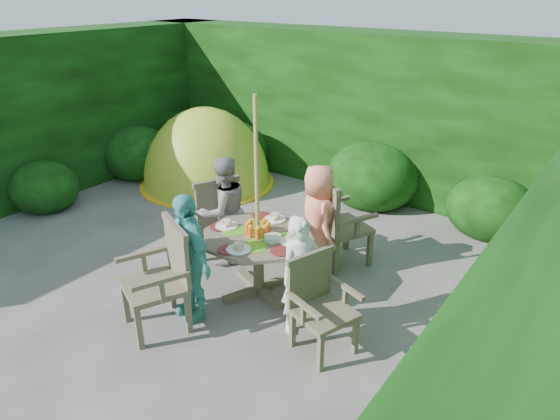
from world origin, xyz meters
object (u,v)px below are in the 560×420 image
Objects in this scene: garden_chair_back at (336,222)px; parasol_pole at (257,201)px; garden_chair_left at (213,214)px; child_left at (224,211)px; child_right at (301,276)px; child_back at (318,220)px; patio_table at (258,244)px; dome_tent at (207,183)px; garden_chair_right at (319,303)px; child_front at (189,257)px; garden_chair_front at (162,276)px.

parasol_pole is at bearing 95.95° from garden_chair_back.
garden_chair_left is 0.32m from child_left.
child_right is 0.91× the size of child_back.
child_back is at bearing 69.63° from patio_table.
child_back reaches higher than dome_tent.
child_back is at bearing 51.96° from garden_chair_right.
dome_tent is at bearing -109.76° from garden_chair_left.
parasol_pole is 0.91m from child_back.
child_right is 0.46× the size of dome_tent.
garden_chair_back is 0.78× the size of child_left.
child_right reaches higher than garden_chair_back.
child_left is at bearing 94.01° from garden_chair_left.
garden_chair_right is (1.02, -0.39, -0.12)m from patio_table.
child_left is (-1.78, 0.67, 0.20)m from garden_chair_right.
garden_chair_right is 0.85× the size of garden_chair_back.
patio_table is at bearing 87.17° from child_front.
garden_chair_front is 0.78× the size of child_back.
child_front reaches higher than dome_tent.
child_front is at bearing -33.44° from dome_tent.
child_right reaches higher than garden_chair_right.
parasol_pole reaches higher than garden_chair_right.
garden_chair_back reaches higher than garden_chair_right.
child_left is at bearing -26.27° from dome_tent.
garden_chair_left reaches higher than garden_chair_right.
child_left is at bearing 129.34° from garden_chair_front.
patio_table is at bearing 87.62° from child_left.
garden_chair_right is 0.90× the size of garden_chair_left.
dome_tent is at bearing 76.03° from garden_chair_right.
child_front reaches higher than child_right.
patio_table is 1.10m from garden_chair_right.
child_left is at bearing 159.33° from parasol_pole.
garden_chair_right is at bearing 33.39° from child_front.
child_right reaches higher than garden_chair_left.
child_front is (-0.56, -1.50, 0.01)m from child_back.
garden_chair_left is 0.82× the size of child_right.
garden_chair_back is 3.39m from dome_tent.
garden_chair_back is (-0.65, 1.41, 0.09)m from garden_chair_right.
parasol_pole is 0.90m from child_front.
garden_chair_back is (0.37, 1.02, -0.03)m from patio_table.
garden_chair_front is 0.77× the size of child_left.
parasol_pole is 1.23m from garden_chair_left.
parasol_pole is at bearing 90.21° from child_right.
garden_chair_back is (0.37, 1.02, -0.53)m from parasol_pole.
parasol_pole is 1.65× the size of child_back.
patio_table is 1.49× the size of garden_chair_back.
garden_chair_back is at bearing -3.51° from dome_tent.
garden_chair_right is 1.54m from garden_chair_front.
garden_chair_left is at bearing 54.38° from child_back.
patio_table is at bearing 87.88° from garden_chair_right.
dome_tent is (-3.08, 1.32, -0.67)m from child_back.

